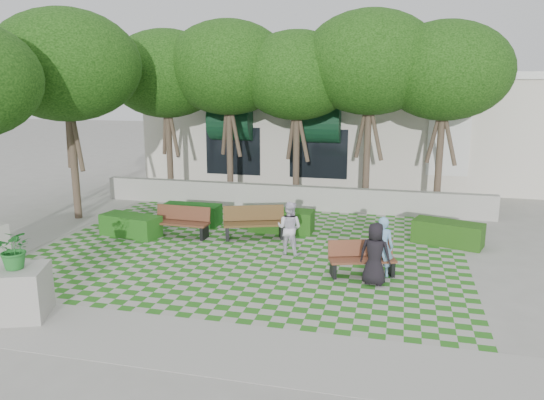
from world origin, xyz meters
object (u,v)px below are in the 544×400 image
(hedge_east, at_px, (448,233))
(person_dark, at_px, (375,254))
(person_blue, at_px, (382,246))
(hedge_midright, at_px, (281,221))
(hedge_midleft, at_px, (192,214))
(bench_mid, at_px, (254,223))
(person_white, at_px, (289,228))
(bench_east, at_px, (362,259))
(hedge_west, at_px, (131,226))
(planter_front, at_px, (19,282))
(bench_west, at_px, (181,222))

(hedge_east, relative_size, person_dark, 1.31)
(person_dark, bearing_deg, person_blue, -94.41)
(hedge_midright, xyz_separation_m, person_dark, (3.18, -3.90, 0.41))
(hedge_midleft, height_order, person_dark, person_dark)
(bench_mid, xyz_separation_m, person_white, (1.38, -1.25, 0.28))
(bench_east, distance_m, hedge_west, 7.55)
(hedge_west, xyz_separation_m, planter_front, (0.66, -5.87, 0.43))
(bench_west, relative_size, hedge_midleft, 0.93)
(hedge_midleft, distance_m, hedge_west, 2.23)
(bench_mid, bearing_deg, bench_west, 169.78)
(hedge_east, relative_size, hedge_midright, 0.98)
(hedge_east, xyz_separation_m, hedge_midleft, (-8.33, 0.33, -0.01))
(hedge_east, bearing_deg, planter_front, -140.82)
(bench_east, height_order, hedge_midright, bench_east)
(hedge_midleft, bearing_deg, bench_mid, -22.93)
(hedge_midleft, bearing_deg, person_white, -30.66)
(person_blue, bearing_deg, hedge_midright, -38.43)
(hedge_east, bearing_deg, bench_west, -172.07)
(hedge_east, distance_m, planter_front, 11.61)
(planter_front, bearing_deg, person_dark, 27.07)
(hedge_midleft, relative_size, person_dark, 1.28)
(hedge_west, bearing_deg, person_dark, -16.46)
(bench_mid, xyz_separation_m, bench_west, (-2.27, -0.39, -0.02))
(hedge_midleft, relative_size, planter_front, 1.03)
(planter_front, xyz_separation_m, person_dark, (7.03, 3.59, -0.00))
(person_blue, bearing_deg, hedge_midleft, -21.66)
(bench_mid, xyz_separation_m, hedge_midleft, (-2.52, 1.07, -0.14))
(bench_east, xyz_separation_m, bench_mid, (-3.50, 2.44, 0.06))
(hedge_east, xyz_separation_m, planter_front, (-9.00, -7.33, 0.42))
(bench_west, distance_m, person_white, 3.77)
(bench_east, relative_size, planter_front, 0.92)
(bench_east, height_order, planter_front, planter_front)
(bench_mid, relative_size, person_dark, 1.31)
(hedge_west, bearing_deg, bench_west, 12.01)
(bench_mid, bearing_deg, bench_east, -54.79)
(bench_west, xyz_separation_m, hedge_midright, (2.94, 1.29, -0.10))
(hedge_midright, distance_m, hedge_midleft, 3.19)
(person_dark, bearing_deg, bench_mid, -29.12)
(hedge_midleft, distance_m, person_white, 4.56)
(hedge_midleft, distance_m, person_blue, 7.39)
(hedge_west, distance_m, person_white, 5.27)
(bench_east, bearing_deg, person_blue, -12.72)
(person_dark, bearing_deg, hedge_east, -108.91)
(bench_west, relative_size, planter_front, 0.96)
(bench_mid, distance_m, planter_front, 7.33)
(bench_mid, distance_m, hedge_east, 5.86)
(bench_west, relative_size, person_white, 1.20)
(person_blue, bearing_deg, person_dark, 83.08)
(hedge_midright, xyz_separation_m, person_white, (0.72, -2.15, 0.40))
(person_white, bearing_deg, person_dark, 157.26)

